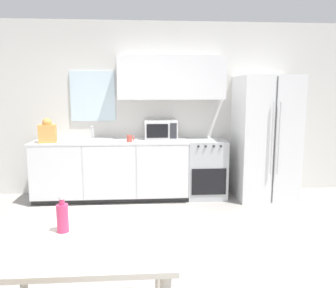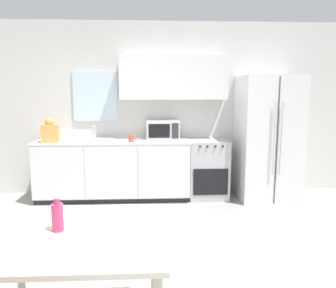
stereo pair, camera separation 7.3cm
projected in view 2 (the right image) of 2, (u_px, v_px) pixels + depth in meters
name	position (u px, v px, depth m)	size (l,w,h in m)	color
ground_plane	(128.00, 262.00, 3.13)	(12.00, 12.00, 0.00)	gray
wall_back	(142.00, 104.00, 5.18)	(12.00, 0.38, 2.70)	silver
kitchen_counter	(114.00, 169.00, 4.99)	(2.30, 0.67, 0.90)	#333333
oven_range	(207.00, 168.00, 5.08)	(0.59, 0.63, 0.89)	#B7BABC
refrigerator	(267.00, 138.00, 4.97)	(0.86, 0.82, 1.86)	white
kitchen_sink	(93.00, 139.00, 4.91)	(0.61, 0.40, 0.21)	#B7BABC
microwave	(163.00, 130.00, 5.06)	(0.50, 0.34, 0.29)	silver
coffee_mug	(132.00, 138.00, 4.76)	(0.11, 0.08, 0.10)	#BF4C3F
grocery_bag_0	(50.00, 132.00, 4.73)	(0.27, 0.24, 0.35)	#DB994C
dining_table	(73.00, 248.00, 1.96)	(1.11, 0.95, 0.78)	beige
drink_bottle	(57.00, 216.00, 1.95)	(0.07, 0.07, 0.22)	#DB386B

